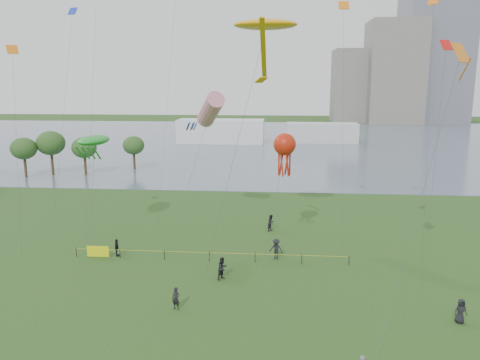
{
  "coord_description": "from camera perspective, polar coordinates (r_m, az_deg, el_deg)",
  "views": [
    {
      "loc": [
        2.89,
        -24.62,
        15.24
      ],
      "look_at": [
        0.0,
        10.0,
        8.0
      ],
      "focal_mm": 35.0,
      "sensor_mm": 36.0,
      "label": 1
    }
  ],
  "objects": [
    {
      "name": "trees",
      "position": [
        83.55,
        -24.25,
        3.86
      ],
      "size": [
        29.93,
        18.18,
        8.26
      ],
      "color": "#3B2D1B",
      "rests_on": "ground_plane"
    },
    {
      "name": "pavilion_right",
      "position": [
        123.78,
        9.94,
        5.69
      ],
      "size": [
        18.0,
        7.0,
        5.0
      ],
      "primitive_type": "cube",
      "color": "silver",
      "rests_on": "ground_plane"
    },
    {
      "name": "kite_octopus",
      "position": [
        42.78,
        5.46,
        4.23
      ],
      "size": [
        2.68,
        7.63,
        10.78
      ],
      "rotation": [
        0.0,
        0.0,
        0.04
      ],
      "color": "#3F3F42"
    },
    {
      "name": "kite_stingray",
      "position": [
        40.59,
        3.11,
        18.31
      ],
      "size": [
        7.23,
        10.13,
        20.35
      ],
      "rotation": [
        0.0,
        0.0,
        0.18
      ],
      "color": "#3F3F42"
    },
    {
      "name": "spectator_a",
      "position": [
        37.49,
        -2.15,
        -10.71
      ],
      "size": [
        1.08,
        1.12,
        1.82
      ],
      "primitive_type": "imported",
      "rotation": [
        0.0,
        0.0,
        0.94
      ],
      "color": "black",
      "rests_on": "ground_plane"
    },
    {
      "name": "kite_delta",
      "position": [
        31.43,
        24.97,
        12.21
      ],
      "size": [
        6.55,
        8.45,
        17.61
      ],
      "rotation": [
        0.0,
        0.0,
        0.4
      ],
      "color": "#3F3F42"
    },
    {
      "name": "building_low",
      "position": [
        194.81,
        13.62,
        11.09
      ],
      "size": [
        16.0,
        18.0,
        28.0
      ],
      "primitive_type": "cube",
      "color": "slate",
      "rests_on": "ground_plane"
    },
    {
      "name": "fence",
      "position": [
        42.62,
        -12.02,
        -8.65
      ],
      "size": [
        24.07,
        0.07,
        1.05
      ],
      "color": "black",
      "rests_on": "ground_plane"
    },
    {
      "name": "building_mid",
      "position": [
        191.57,
        18.21,
        12.33
      ],
      "size": [
        20.0,
        20.0,
        38.0
      ],
      "primitive_type": "cube",
      "color": "slate",
      "rests_on": "ground_plane"
    },
    {
      "name": "ground_plane",
      "position": [
        29.1,
        -1.74,
        -19.81
      ],
      "size": [
        400.0,
        400.0,
        0.0
      ],
      "primitive_type": "plane",
      "color": "#1B3B12"
    },
    {
      "name": "spectator_c",
      "position": [
        43.59,
        -14.8,
        -7.98
      ],
      "size": [
        0.57,
        1.0,
        1.6
      ],
      "primitive_type": "imported",
      "rotation": [
        0.0,
        0.0,
        1.77
      ],
      "color": "black",
      "rests_on": "ground_plane"
    },
    {
      "name": "kite_windsock",
      "position": [
        48.39,
        -3.63,
        8.54
      ],
      "size": [
        4.93,
        10.42,
        14.47
      ],
      "rotation": [
        0.0,
        0.0,
        -0.16
      ],
      "color": "#3F3F42"
    },
    {
      "name": "spectator_g",
      "position": [
        49.14,
        3.83,
        -5.24
      ],
      "size": [
        1.04,
        1.09,
        1.77
      ],
      "primitive_type": "imported",
      "rotation": [
        0.0,
        0.0,
        0.97
      ],
      "color": "black",
      "rests_on": "ground_plane"
    },
    {
      "name": "small_kites",
      "position": [
        44.04,
        -2.93,
        19.95
      ],
      "size": [
        36.46,
        12.55,
        7.2
      ],
      "color": "orange"
    },
    {
      "name": "kite_creature",
      "position": [
        47.98,
        -17.4,
        4.62
      ],
      "size": [
        2.68,
        7.68,
        10.21
      ],
      "rotation": [
        0.0,
        0.0,
        -0.11
      ],
      "color": "#3F3F42"
    },
    {
      "name": "spectator_d",
      "position": [
        34.36,
        25.31,
        -14.25
      ],
      "size": [
        0.86,
        0.62,
        1.64
      ],
      "primitive_type": "imported",
      "rotation": [
        0.0,
        0.0,
        0.13
      ],
      "color": "black",
      "rests_on": "ground_plane"
    },
    {
      "name": "pavilion_left",
      "position": [
        121.17,
        -2.33,
        5.97
      ],
      "size": [
        22.0,
        8.0,
        6.0
      ],
      "primitive_type": "cube",
      "color": "silver",
      "rests_on": "ground_plane"
    },
    {
      "name": "spectator_b",
      "position": [
        41.62,
        4.42,
        -8.38
      ],
      "size": [
        1.35,
        1.03,
        1.85
      ],
      "primitive_type": "imported",
      "rotation": [
        0.0,
        0.0,
        -0.32
      ],
      "color": "black",
      "rests_on": "ground_plane"
    },
    {
      "name": "lake",
      "position": [
        125.58,
        3.43,
        4.79
      ],
      "size": [
        400.0,
        120.0,
        0.08
      ],
      "primitive_type": "cube",
      "color": "slate",
      "rests_on": "ground_plane"
    },
    {
      "name": "spectator_f",
      "position": [
        33.25,
        -7.82,
        -14.12
      ],
      "size": [
        0.66,
        0.52,
        1.57
      ],
      "primitive_type": "imported",
      "rotation": [
        0.0,
        0.0,
        -0.29
      ],
      "color": "black",
      "rests_on": "ground_plane"
    }
  ]
}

